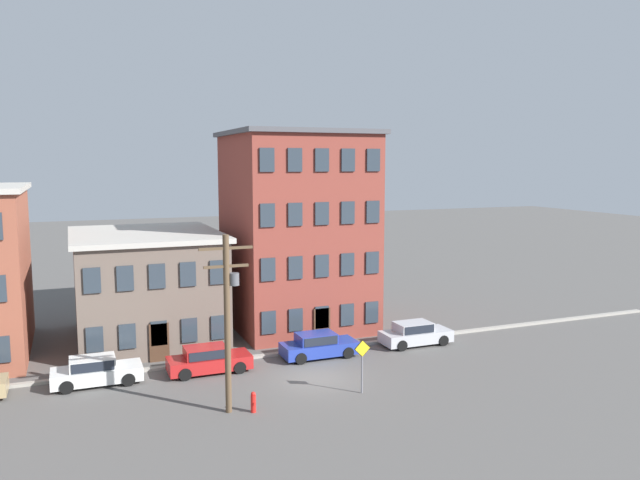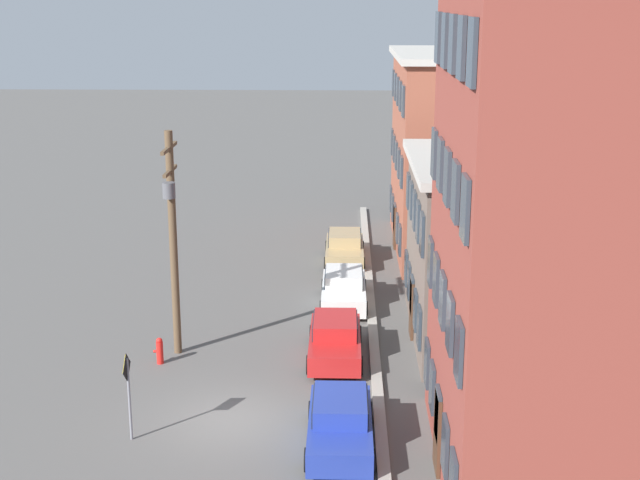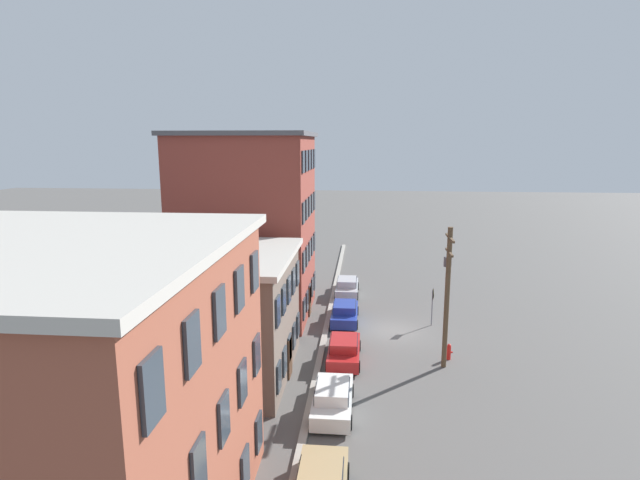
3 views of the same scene
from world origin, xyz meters
name	(u,v)px [view 1 (image 1 of 3)]	position (x,y,z in m)	size (l,w,h in m)	color
ground_plane	(316,378)	(0.00, 0.00, 0.00)	(200.00, 200.00, 0.00)	#565451
kerb_strip	(288,353)	(0.00, 4.50, 0.08)	(56.00, 0.36, 0.16)	#9E998E
apartment_midblock	(147,285)	(-7.20, 11.29, 3.44)	(9.05, 11.11, 6.84)	#66564C
apartment_far	(297,230)	(2.74, 10.49, 6.66)	(9.18, 9.51, 13.29)	brown
car_white	(95,370)	(-10.72, 3.37, 0.75)	(4.40, 1.92, 1.43)	silver
car_red	(208,359)	(-5.03, 3.08, 0.75)	(4.40, 1.92, 1.43)	#B21E1E
car_blue	(318,345)	(1.43, 3.30, 0.75)	(4.40, 1.92, 1.43)	#233899
car_silver	(415,333)	(7.90, 3.37, 0.75)	(4.40, 1.92, 1.43)	#B7B7BC
caution_sign	(362,358)	(1.31, -2.78, 1.77)	(0.87, 0.08, 2.69)	slate
utility_pole	(228,314)	(-5.24, -2.62, 4.55)	(2.40, 0.44, 8.08)	brown
fire_hydrant	(253,402)	(-4.27, -3.07, 0.48)	(0.24, 0.34, 0.96)	red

